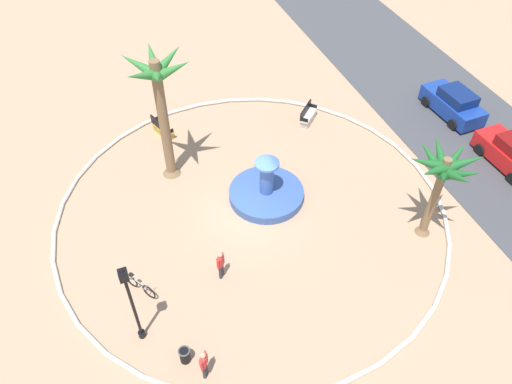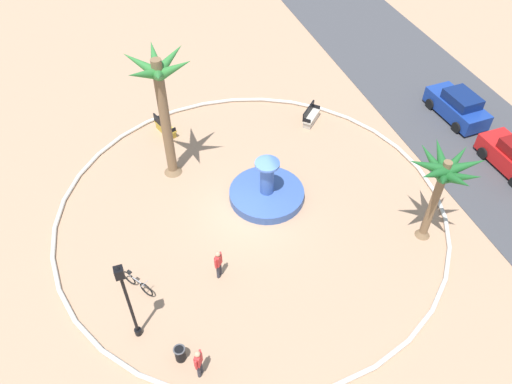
{
  "view_description": "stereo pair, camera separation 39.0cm",
  "coord_description": "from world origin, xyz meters",
  "px_view_note": "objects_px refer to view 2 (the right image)",
  "views": [
    {
      "loc": [
        15.61,
        -5.49,
        17.76
      ],
      "look_at": [
        -0.18,
        0.3,
        1.0
      ],
      "focal_mm": 35.09,
      "sensor_mm": 36.0,
      "label": 1
    },
    {
      "loc": [
        15.74,
        -5.12,
        17.76
      ],
      "look_at": [
        -0.18,
        0.3,
        1.0
      ],
      "focal_mm": 35.09,
      "sensor_mm": 36.0,
      "label": 2
    }
  ],
  "objects_px": {
    "bench_west": "(311,117)",
    "person_cyclist_photo": "(218,263)",
    "fountain": "(267,193)",
    "parked_car_leftmost": "(458,106)",
    "bicycle_red_frame": "(138,283)",
    "lamppost": "(127,297)",
    "trash_bin": "(180,353)",
    "palm_tree_near_fountain": "(444,176)",
    "bench_east": "(165,128)",
    "person_cyclist_helmet": "(199,362)",
    "palm_tree_by_curb": "(161,93)"
  },
  "relations": [
    {
      "from": "fountain",
      "to": "trash_bin",
      "type": "bearing_deg",
      "value": -40.33
    },
    {
      "from": "fountain",
      "to": "parked_car_leftmost",
      "type": "height_order",
      "value": "fountain"
    },
    {
      "from": "palm_tree_by_curb",
      "to": "parked_car_leftmost",
      "type": "relative_size",
      "value": 1.68
    },
    {
      "from": "bench_east",
      "to": "trash_bin",
      "type": "bearing_deg",
      "value": -9.18
    },
    {
      "from": "trash_bin",
      "to": "palm_tree_by_curb",
      "type": "bearing_deg",
      "value": 169.44
    },
    {
      "from": "palm_tree_near_fountain",
      "to": "parked_car_leftmost",
      "type": "xyz_separation_m",
      "value": [
        -7.36,
        6.79,
        -3.0
      ]
    },
    {
      "from": "bench_east",
      "to": "lamppost",
      "type": "height_order",
      "value": "lamppost"
    },
    {
      "from": "palm_tree_by_curb",
      "to": "palm_tree_near_fountain",
      "type": "bearing_deg",
      "value": 51.24
    },
    {
      "from": "person_cyclist_photo",
      "to": "fountain",
      "type": "bearing_deg",
      "value": 137.2
    },
    {
      "from": "palm_tree_near_fountain",
      "to": "bench_west",
      "type": "distance_m",
      "value": 10.36
    },
    {
      "from": "person_cyclist_helmet",
      "to": "bench_west",
      "type": "bearing_deg",
      "value": 142.31
    },
    {
      "from": "fountain",
      "to": "parked_car_leftmost",
      "type": "xyz_separation_m",
      "value": [
        -2.72,
        12.78,
        0.46
      ]
    },
    {
      "from": "person_cyclist_photo",
      "to": "bench_west",
      "type": "bearing_deg",
      "value": 137.63
    },
    {
      "from": "palm_tree_by_curb",
      "to": "bench_east",
      "type": "relative_size",
      "value": 4.1
    },
    {
      "from": "palm_tree_by_curb",
      "to": "bench_west",
      "type": "bearing_deg",
      "value": 100.89
    },
    {
      "from": "fountain",
      "to": "person_cyclist_helmet",
      "type": "height_order",
      "value": "fountain"
    },
    {
      "from": "bench_east",
      "to": "bicycle_red_frame",
      "type": "relative_size",
      "value": 1.17
    },
    {
      "from": "fountain",
      "to": "person_cyclist_photo",
      "type": "distance_m",
      "value": 5.2
    },
    {
      "from": "lamppost",
      "to": "bicycle_red_frame",
      "type": "bearing_deg",
      "value": 170.36
    },
    {
      "from": "person_cyclist_helmet",
      "to": "trash_bin",
      "type": "bearing_deg",
      "value": -146.0
    },
    {
      "from": "palm_tree_near_fountain",
      "to": "trash_bin",
      "type": "height_order",
      "value": "palm_tree_near_fountain"
    },
    {
      "from": "lamppost",
      "to": "trash_bin",
      "type": "relative_size",
      "value": 6.0
    },
    {
      "from": "bench_east",
      "to": "bicycle_red_frame",
      "type": "height_order",
      "value": "bench_east"
    },
    {
      "from": "person_cyclist_helmet",
      "to": "parked_car_leftmost",
      "type": "distance_m",
      "value": 20.98
    },
    {
      "from": "palm_tree_near_fountain",
      "to": "bicycle_red_frame",
      "type": "height_order",
      "value": "palm_tree_near_fountain"
    },
    {
      "from": "bench_east",
      "to": "person_cyclist_photo",
      "type": "height_order",
      "value": "person_cyclist_photo"
    },
    {
      "from": "fountain",
      "to": "palm_tree_by_curb",
      "type": "distance_m",
      "value": 6.92
    },
    {
      "from": "bench_west",
      "to": "person_cyclist_helmet",
      "type": "xyz_separation_m",
      "value": [
        12.81,
        -9.9,
        0.55
      ]
    },
    {
      "from": "person_cyclist_helmet",
      "to": "parked_car_leftmost",
      "type": "bearing_deg",
      "value": 120.08
    },
    {
      "from": "bicycle_red_frame",
      "to": "fountain",
      "type": "bearing_deg",
      "value": 115.8
    },
    {
      "from": "bench_east",
      "to": "bench_west",
      "type": "height_order",
      "value": "same"
    },
    {
      "from": "bench_west",
      "to": "trash_bin",
      "type": "relative_size",
      "value": 2.04
    },
    {
      "from": "palm_tree_by_curb",
      "to": "parked_car_leftmost",
      "type": "bearing_deg",
      "value": 87.76
    },
    {
      "from": "lamppost",
      "to": "person_cyclist_helmet",
      "type": "distance_m",
      "value": 3.46
    },
    {
      "from": "palm_tree_near_fountain",
      "to": "bench_east",
      "type": "bearing_deg",
      "value": -139.56
    },
    {
      "from": "bicycle_red_frame",
      "to": "bench_west",
      "type": "bearing_deg",
      "value": 126.15
    },
    {
      "from": "palm_tree_near_fountain",
      "to": "person_cyclist_helmet",
      "type": "relative_size",
      "value": 2.96
    },
    {
      "from": "lamppost",
      "to": "parked_car_leftmost",
      "type": "distance_m",
      "value": 21.71
    },
    {
      "from": "parked_car_leftmost",
      "to": "bicycle_red_frame",
      "type": "bearing_deg",
      "value": -72.9
    },
    {
      "from": "bench_west",
      "to": "person_cyclist_photo",
      "type": "height_order",
      "value": "person_cyclist_photo"
    },
    {
      "from": "lamppost",
      "to": "trash_bin",
      "type": "distance_m",
      "value": 2.99
    },
    {
      "from": "bench_west",
      "to": "trash_bin",
      "type": "distance_m",
      "value": 15.91
    },
    {
      "from": "bench_west",
      "to": "lamppost",
      "type": "distance_m",
      "value": 15.9
    },
    {
      "from": "bench_east",
      "to": "fountain",
      "type": "bearing_deg",
      "value": 28.83
    },
    {
      "from": "bicycle_red_frame",
      "to": "person_cyclist_helmet",
      "type": "distance_m",
      "value": 4.74
    },
    {
      "from": "bench_east",
      "to": "parked_car_leftmost",
      "type": "height_order",
      "value": "parked_car_leftmost"
    },
    {
      "from": "fountain",
      "to": "lamppost",
      "type": "distance_m",
      "value": 9.34
    },
    {
      "from": "fountain",
      "to": "bench_west",
      "type": "xyz_separation_m",
      "value": [
        -5.01,
        4.52,
        0.02
      ]
    },
    {
      "from": "lamppost",
      "to": "trash_bin",
      "type": "bearing_deg",
      "value": 40.81
    },
    {
      "from": "bench_west",
      "to": "parked_car_leftmost",
      "type": "bearing_deg",
      "value": 74.47
    }
  ]
}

